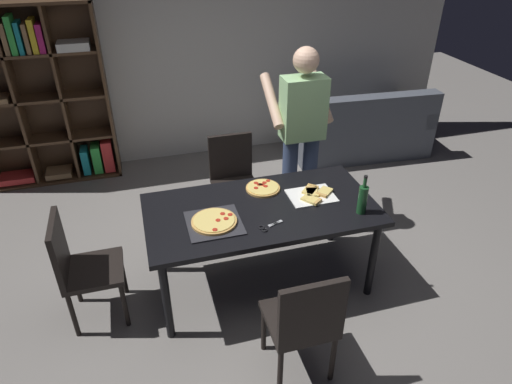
{
  "coord_description": "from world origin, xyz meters",
  "views": [
    {
      "loc": [
        -0.83,
        -2.74,
        2.66
      ],
      "look_at": [
        0.0,
        0.15,
        0.8
      ],
      "focal_mm": 31.68,
      "sensor_mm": 36.0,
      "label": 1
    }
  ],
  "objects_px": {
    "chair_near_camera": "(304,320)",
    "kitchen_scissors": "(267,227)",
    "chair_far_side": "(233,176)",
    "person_serving_pizza": "(301,132)",
    "dining_table": "(261,215)",
    "bookshelf": "(44,99)",
    "pepperoni_pizza_on_tray": "(214,222)",
    "wine_bottle": "(363,199)",
    "couch": "(359,131)",
    "second_pizza_plain": "(263,188)",
    "chair_left_end": "(79,264)"
  },
  "relations": [
    {
      "from": "chair_near_camera",
      "to": "kitchen_scissors",
      "type": "bearing_deg",
      "value": 92.64
    },
    {
      "from": "chair_far_side",
      "to": "person_serving_pizza",
      "type": "xyz_separation_m",
      "value": [
        0.58,
        -0.22,
        0.49
      ]
    },
    {
      "from": "dining_table",
      "to": "chair_near_camera",
      "type": "distance_m",
      "value": 0.95
    },
    {
      "from": "person_serving_pizza",
      "to": "kitchen_scissors",
      "type": "relative_size",
      "value": 8.82
    },
    {
      "from": "bookshelf",
      "to": "pepperoni_pizza_on_tray",
      "type": "xyz_separation_m",
      "value": [
        1.36,
        -2.5,
        -0.18
      ]
    },
    {
      "from": "chair_far_side",
      "to": "person_serving_pizza",
      "type": "distance_m",
      "value": 0.79
    },
    {
      "from": "dining_table",
      "to": "wine_bottle",
      "type": "bearing_deg",
      "value": -20.93
    },
    {
      "from": "dining_table",
      "to": "chair_far_side",
      "type": "distance_m",
      "value": 0.95
    },
    {
      "from": "chair_far_side",
      "to": "wine_bottle",
      "type": "bearing_deg",
      "value": -59.92
    },
    {
      "from": "couch",
      "to": "second_pizza_plain",
      "type": "relative_size",
      "value": 6.29
    },
    {
      "from": "chair_near_camera",
      "to": "dining_table",
      "type": "bearing_deg",
      "value": 90.0
    },
    {
      "from": "couch",
      "to": "wine_bottle",
      "type": "bearing_deg",
      "value": -117.98
    },
    {
      "from": "bookshelf",
      "to": "chair_left_end",
      "type": "bearing_deg",
      "value": -81.04
    },
    {
      "from": "wine_bottle",
      "to": "dining_table",
      "type": "bearing_deg",
      "value": 159.07
    },
    {
      "from": "second_pizza_plain",
      "to": "couch",
      "type": "bearing_deg",
      "value": 43.77
    },
    {
      "from": "person_serving_pizza",
      "to": "second_pizza_plain",
      "type": "relative_size",
      "value": 6.31
    },
    {
      "from": "pepperoni_pizza_on_tray",
      "to": "kitchen_scissors",
      "type": "height_order",
      "value": "pepperoni_pizza_on_tray"
    },
    {
      "from": "wine_bottle",
      "to": "second_pizza_plain",
      "type": "bearing_deg",
      "value": 139.47
    },
    {
      "from": "chair_near_camera",
      "to": "bookshelf",
      "type": "distance_m",
      "value": 3.79
    },
    {
      "from": "kitchen_scissors",
      "to": "chair_far_side",
      "type": "bearing_deg",
      "value": 88.5
    },
    {
      "from": "bookshelf",
      "to": "kitchen_scissors",
      "type": "height_order",
      "value": "bookshelf"
    },
    {
      "from": "wine_bottle",
      "to": "second_pizza_plain",
      "type": "height_order",
      "value": "wine_bottle"
    },
    {
      "from": "dining_table",
      "to": "chair_far_side",
      "type": "relative_size",
      "value": 1.96
    },
    {
      "from": "bookshelf",
      "to": "person_serving_pizza",
      "type": "bearing_deg",
      "value": -35.67
    },
    {
      "from": "couch",
      "to": "chair_far_side",
      "type": "bearing_deg",
      "value": -151.09
    },
    {
      "from": "wine_bottle",
      "to": "kitchen_scissors",
      "type": "distance_m",
      "value": 0.74
    },
    {
      "from": "person_serving_pizza",
      "to": "chair_near_camera",
      "type": "bearing_deg",
      "value": -109.42
    },
    {
      "from": "dining_table",
      "to": "person_serving_pizza",
      "type": "height_order",
      "value": "person_serving_pizza"
    },
    {
      "from": "chair_left_end",
      "to": "person_serving_pizza",
      "type": "xyz_separation_m",
      "value": [
        1.95,
        0.72,
        0.49
      ]
    },
    {
      "from": "dining_table",
      "to": "couch",
      "type": "distance_m",
      "value": 2.77
    },
    {
      "from": "pepperoni_pizza_on_tray",
      "to": "dining_table",
      "type": "bearing_deg",
      "value": 15.31
    },
    {
      "from": "chair_left_end",
      "to": "second_pizza_plain",
      "type": "xyz_separation_m",
      "value": [
        1.46,
        0.25,
        0.25
      ]
    },
    {
      "from": "chair_left_end",
      "to": "chair_far_side",
      "type": "bearing_deg",
      "value": 34.48
    },
    {
      "from": "chair_left_end",
      "to": "couch",
      "type": "xyz_separation_m",
      "value": [
        3.26,
        1.99,
        -0.21
      ]
    },
    {
      "from": "wine_bottle",
      "to": "pepperoni_pizza_on_tray",
      "type": "bearing_deg",
      "value": 171.57
    },
    {
      "from": "chair_far_side",
      "to": "second_pizza_plain",
      "type": "distance_m",
      "value": 0.73
    },
    {
      "from": "person_serving_pizza",
      "to": "pepperoni_pizza_on_tray",
      "type": "height_order",
      "value": "person_serving_pizza"
    },
    {
      "from": "chair_near_camera",
      "to": "kitchen_scissors",
      "type": "relative_size",
      "value": 4.54
    },
    {
      "from": "couch",
      "to": "kitchen_scissors",
      "type": "distance_m",
      "value": 2.99
    },
    {
      "from": "chair_far_side",
      "to": "kitchen_scissors",
      "type": "distance_m",
      "value": 1.22
    },
    {
      "from": "chair_far_side",
      "to": "bookshelf",
      "type": "height_order",
      "value": "bookshelf"
    },
    {
      "from": "bookshelf",
      "to": "kitchen_scissors",
      "type": "xyz_separation_m",
      "value": [
        1.71,
        -2.65,
        -0.19
      ]
    },
    {
      "from": "chair_near_camera",
      "to": "second_pizza_plain",
      "type": "xyz_separation_m",
      "value": [
        0.09,
        1.19,
        0.25
      ]
    },
    {
      "from": "dining_table",
      "to": "bookshelf",
      "type": "height_order",
      "value": "bookshelf"
    },
    {
      "from": "kitchen_scissors",
      "to": "second_pizza_plain",
      "type": "relative_size",
      "value": 0.72
    },
    {
      "from": "chair_far_side",
      "to": "kitchen_scissors",
      "type": "xyz_separation_m",
      "value": [
        -0.03,
        -1.2,
        0.24
      ]
    },
    {
      "from": "couch",
      "to": "pepperoni_pizza_on_tray",
      "type": "relative_size",
      "value": 4.46
    },
    {
      "from": "couch",
      "to": "pepperoni_pizza_on_tray",
      "type": "bearing_deg",
      "value": -137.5
    },
    {
      "from": "pepperoni_pizza_on_tray",
      "to": "chair_left_end",
      "type": "bearing_deg",
      "value": 173.82
    },
    {
      "from": "couch",
      "to": "bookshelf",
      "type": "xyz_separation_m",
      "value": [
        -3.64,
        0.4,
        0.64
      ]
    }
  ]
}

